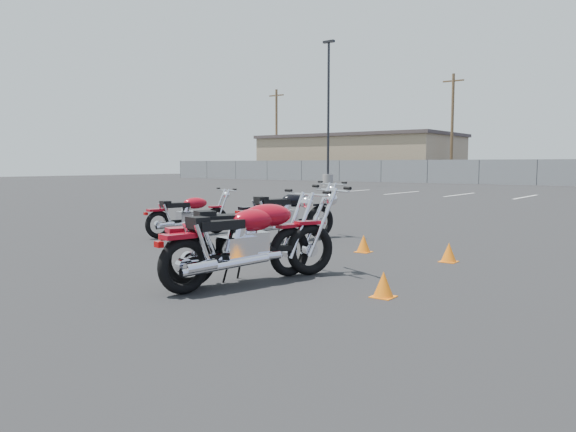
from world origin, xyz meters
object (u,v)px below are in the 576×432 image
Objects in this scene: motorcycle_rear_red at (253,239)px; motorcycle_third_red at (240,243)px; motorcycle_front_red at (188,215)px; motorcycle_second_black at (288,214)px.

motorcycle_third_red is at bearing -85.96° from motorcycle_rear_red.
motorcycle_front_red is 0.86× the size of motorcycle_second_black.
motorcycle_front_red is 4.92m from motorcycle_third_red.
motorcycle_second_black is 3.75m from motorcycle_rear_red.
motorcycle_rear_red reaches higher than motorcycle_third_red.
motorcycle_second_black is at bearing 120.16° from motorcycle_rear_red.
motorcycle_rear_red is at bearing -59.84° from motorcycle_second_black.
motorcycle_second_black is 0.99× the size of motorcycle_third_red.
motorcycle_second_black and motorcycle_third_red have the same top height.
motorcycle_front_red is 2.18m from motorcycle_second_black.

